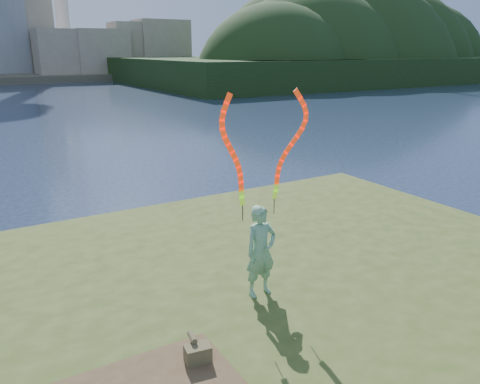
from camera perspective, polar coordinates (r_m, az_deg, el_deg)
ground at (r=10.01m, az=-5.71°, el=-15.01°), size 320.00×320.00×0.00m
grassy_knoll at (r=8.15m, az=1.58°, el=-20.42°), size 20.00×18.00×0.80m
wooded_hill at (r=92.67m, az=12.56°, el=13.39°), size 78.00×50.00×63.00m
woman_with_ribbons at (r=8.63m, az=2.51°, el=-4.06°), size 2.11×0.45×4.14m
canvas_bag at (r=7.41m, az=-5.22°, el=-18.93°), size 0.42×0.47×0.36m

